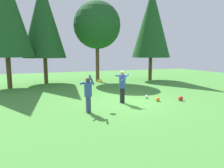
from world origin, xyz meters
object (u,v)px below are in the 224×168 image
ball_white (147,97)px  ball_orange (158,99)px  tree_left (43,20)px  frisbee (100,81)px  ball_red (181,98)px  tree_far_right (152,23)px  tree_center (97,25)px  person_thrower (88,92)px  person_catcher (122,84)px  tree_far_left (4,9)px

ball_white → ball_orange: bearing=-77.1°
ball_white → tree_left: bearing=121.2°
frisbee → ball_red: (4.80, -0.14, -1.24)m
tree_far_right → tree_center: (-5.25, 0.96, -0.34)m
frisbee → ball_orange: bearing=3.2°
tree_far_right → person_thrower: bearing=-134.2°
person_thrower → person_catcher: 2.45m
tree_far_left → tree_center: 7.65m
tree_center → person_thrower: bearing=-109.2°
person_thrower → tree_far_left: bearing=77.8°
frisbee → tree_far_left: (-4.79, 7.97, 4.50)m
tree_left → tree_center: 4.76m
tree_far_right → tree_left: size_ratio=1.00×
person_catcher → ball_orange: bearing=148.8°
ball_red → tree_center: tree_center is taller
ball_red → tree_left: size_ratio=0.03×
ball_red → tree_far_right: tree_far_right is taller
tree_far_right → person_catcher: bearing=-129.8°
frisbee → person_thrower: bearing=-142.3°
tree_center → person_catcher: bearing=-98.2°
ball_orange → ball_white: bearing=102.9°
tree_left → tree_center: tree_left is taller
ball_white → tree_left: tree_left is taller
tree_left → tree_far_right: bearing=-8.4°
person_catcher → ball_red: bearing=147.1°
person_thrower → person_catcher: person_thrower is taller
tree_left → frisbee: bearing=-78.5°
ball_white → tree_far_left: 12.08m
person_catcher → ball_orange: (2.03, -0.37, -0.94)m
ball_orange → tree_far_right: (4.48, 8.17, 5.50)m
ball_orange → person_catcher: bearing=169.8°
tree_far_left → tree_far_right: (12.75, 0.40, -0.26)m
person_thrower → ball_orange: size_ratio=7.92×
frisbee → tree_left: tree_left is taller
ball_orange → tree_far_right: 10.82m
person_thrower → ball_orange: person_thrower is taller
frisbee → tree_left: 10.89m
tree_far_right → tree_center: tree_far_right is taller
frisbee → ball_orange: frisbee is taller
tree_far_right → tree_left: bearing=171.6°
person_catcher → tree_left: size_ratio=0.20×
ball_orange → tree_left: size_ratio=0.03×
frisbee → tree_far_left: bearing=121.0°
ball_red → person_thrower: bearing=-175.7°
ball_red → frisbee: bearing=178.3°
person_thrower → tree_center: tree_center is taller
person_catcher → tree_far_right: bearing=-150.9°
ball_red → ball_orange: size_ratio=1.20×
ball_orange → tree_far_left: (-8.28, 7.77, 5.76)m
tree_far_left → ball_white: bearing=-40.5°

